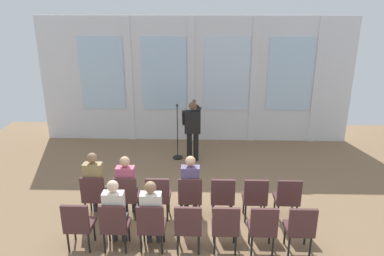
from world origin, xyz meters
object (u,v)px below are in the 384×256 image
object	(u,v)px
chair_r1_c4	(225,225)
chair_r0_c6	(287,197)
mic_stand	(178,147)
chair_r0_c3	(190,195)
audience_r1_c2	(152,211)
chair_r1_c0	(78,223)
chair_r1_c3	(188,225)
chair_r0_c0	(95,194)
audience_r1_c1	(115,211)
chair_r1_c2	(151,224)
speaker	(193,127)
chair_r0_c1	(126,194)
chair_r1_c1	(115,223)
chair_r0_c2	(158,195)
audience_r0_c0	(95,181)
chair_r1_c5	(263,226)
audience_r0_c3	(190,184)
chair_r1_c6	(300,227)
chair_r0_c4	(223,196)
audience_r0_c1	(127,183)
chair_r0_c5	(255,196)

from	to	relation	value
chair_r1_c4	chair_r0_c6	bearing A→B (deg)	38.49
mic_stand	chair_r0_c3	xyz separation A→B (m)	(0.45, -3.01, 0.20)
audience_r1_c2	chair_r1_c0	bearing A→B (deg)	-176.32
chair_r0_c3	chair_r1_c3	world-z (taller)	same
chair_r0_c0	audience_r1_c1	xyz separation A→B (m)	(0.63, -0.93, 0.20)
chair_r1_c2	chair_r1_c3	bearing A→B (deg)	0.00
speaker	chair_r0_c1	distance (m)	3.16
chair_r1_c1	audience_r1_c1	bearing A→B (deg)	90.00
chair_r1_c1	chair_r1_c4	distance (m)	1.90
chair_r0_c2	chair_r1_c0	distance (m)	1.62
audience_r0_c0	chair_r1_c3	size ratio (longest dim) A/B	1.48
audience_r0_c0	chair_r1_c5	world-z (taller)	audience_r0_c0
mic_stand	audience_r0_c3	bearing A→B (deg)	-81.20
chair_r1_c6	chair_r0_c6	bearing A→B (deg)	90.00
audience_r0_c3	chair_r1_c0	bearing A→B (deg)	-150.22
chair_r1_c4	speaker	bearing A→B (deg)	99.78
chair_r1_c5	chair_r0_c4	bearing A→B (deg)	122.16
chair_r0_c2	chair_r1_c6	size ratio (longest dim) A/B	1.00
chair_r1_c3	audience_r1_c1	bearing A→B (deg)	176.34
audience_r0_c0	chair_r1_c4	distance (m)	2.76
chair_r1_c3	audience_r1_c2	bearing A→B (deg)	172.67
audience_r0_c3	chair_r1_c4	xyz separation A→B (m)	(0.63, -1.09, -0.21)
speaker	chair_r1_c3	size ratio (longest dim) A/B	1.76
audience_r0_c3	chair_r0_c1	bearing A→B (deg)	-176.39
chair_r1_c0	audience_r1_c1	world-z (taller)	audience_r1_c1
speaker	audience_r0_c3	bearing A→B (deg)	-89.25
audience_r0_c1	chair_r0_c2	bearing A→B (deg)	-7.31
chair_r0_c0	chair_r1_c5	xyz separation A→B (m)	(3.16, -1.01, 0.00)
chair_r0_c0	chair_r0_c5	size ratio (longest dim) A/B	1.00
chair_r1_c4	chair_r1_c5	world-z (taller)	same
chair_r0_c4	chair_r0_c5	size ratio (longest dim) A/B	1.00
chair_r1_c3	chair_r1_c6	xyz separation A→B (m)	(1.90, 0.00, 0.00)
chair_r0_c0	audience_r1_c2	distance (m)	1.58
chair_r1_c3	chair_r0_c0	bearing A→B (deg)	152.07
chair_r1_c0	chair_r1_c3	bearing A→B (deg)	0.00
chair_r0_c2	chair_r1_c3	xyz separation A→B (m)	(0.63, -1.01, 0.00)
mic_stand	audience_r1_c1	size ratio (longest dim) A/B	1.17
speaker	chair_r1_c6	size ratio (longest dim) A/B	1.76
chair_r0_c1	chair_r1_c3	bearing A→B (deg)	-38.49
mic_stand	chair_r0_c0	xyz separation A→B (m)	(-1.44, -3.01, 0.20)
audience_r1_c2	audience_r0_c1	bearing A→B (deg)	122.17
chair_r0_c2	chair_r1_c3	world-z (taller)	same
audience_r1_c1	chair_r1_c6	world-z (taller)	audience_r1_c1
chair_r0_c5	chair_r0_c6	size ratio (longest dim) A/B	1.00
chair_r0_c1	chair_r1_c0	xyz separation A→B (m)	(-0.63, -1.01, 0.00)
chair_r1_c3	speaker	bearing A→B (deg)	90.54
chair_r1_c6	chair_r1_c2	bearing A→B (deg)	180.00
chair_r0_c0	chair_r1_c6	bearing A→B (deg)	-14.85
chair_r0_c2	mic_stand	bearing A→B (deg)	86.59
chair_r0_c3	chair_r0_c1	bearing A→B (deg)	180.00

